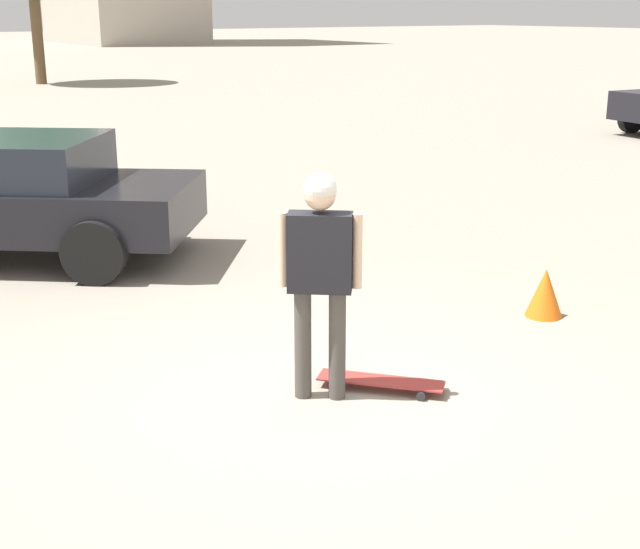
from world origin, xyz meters
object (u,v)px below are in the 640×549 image
object	(u,v)px
skateboard	(381,381)
car_parked_near	(8,195)
person	(320,262)
traffic_cone	(545,293)

from	to	relation	value
skateboard	car_parked_near	size ratio (longest dim) A/B	0.19
person	traffic_cone	bearing A→B (deg)	45.74
traffic_cone	person	bearing A→B (deg)	-173.38
person	traffic_cone	world-z (taller)	person
car_parked_near	traffic_cone	distance (m)	6.07
skateboard	traffic_cone	xyz separation A→B (m)	(2.31, 0.47, 0.17)
skateboard	car_parked_near	xyz separation A→B (m)	(-1.23, 5.38, 0.67)
skateboard	car_parked_near	world-z (taller)	car_parked_near
car_parked_near	person	bearing A→B (deg)	137.24
skateboard	person	bearing A→B (deg)	31.05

